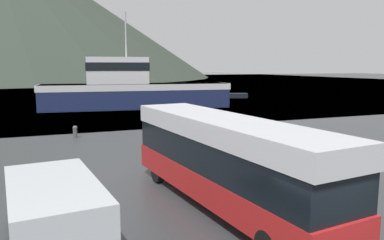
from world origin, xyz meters
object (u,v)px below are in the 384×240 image
Objects in this scene: tour_bus at (224,158)px; delivery_van at (52,217)px; storage_bin at (352,176)px; fishing_boat at (133,89)px; small_boat at (226,96)px.

delivery_van is (-6.12, -2.00, -0.63)m from tour_bus.
storage_bin is (6.09, -0.21, -1.31)m from tour_bus.
tour_bus is at bearing 178.01° from storage_bin.
storage_bin is at bearing 10.24° from fishing_boat.
tour_bus reaches higher than delivery_van.
tour_bus is 6.23m from storage_bin.
fishing_boat is (10.16, 36.26, 1.11)m from delivery_van.
fishing_boat reaches higher than small_boat.
delivery_van is 0.28× the size of fishing_boat.
tour_bus is at bearing 173.97° from small_boat.
delivery_van is 0.90× the size of small_boat.
storage_bin is at bearing -8.45° from tour_bus.
fishing_boat is at bearing 76.81° from tour_bus.
tour_bus is 1.76× the size of delivery_van.
delivery_van is 12.36m from storage_bin.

